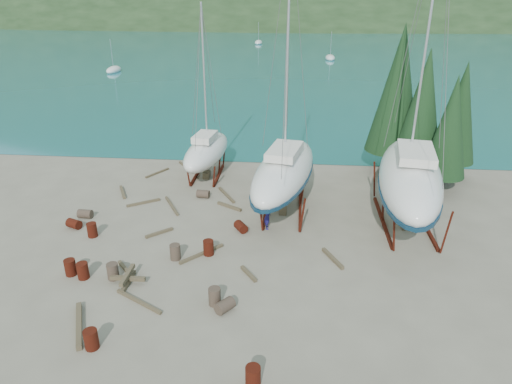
# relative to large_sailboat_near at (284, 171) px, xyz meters

# --- Properties ---
(ground) EXTENTS (600.00, 600.00, 0.00)m
(ground) POSITION_rel_large_sailboat_near_xyz_m (-2.72, -6.04, -2.82)
(ground) COLOR #686152
(ground) RESTS_ON ground
(bay_water) EXTENTS (700.00, 700.00, 0.00)m
(bay_water) POSITION_rel_large_sailboat_near_xyz_m (-2.72, 308.96, -2.82)
(bay_water) COLOR #176174
(bay_water) RESTS_ON ground
(far_hill) EXTENTS (800.00, 360.00, 110.00)m
(far_hill) POSITION_rel_large_sailboat_near_xyz_m (-2.72, 313.96, -2.82)
(far_hill) COLOR black
(far_hill) RESTS_ON ground
(far_house_left) EXTENTS (6.60, 5.60, 5.60)m
(far_house_left) POSITION_rel_large_sailboat_near_xyz_m (-62.72, 183.96, 0.10)
(far_house_left) COLOR beige
(far_house_left) RESTS_ON ground
(far_house_center) EXTENTS (6.60, 5.60, 5.60)m
(far_house_center) POSITION_rel_large_sailboat_near_xyz_m (-22.72, 183.96, 0.10)
(far_house_center) COLOR beige
(far_house_center) RESTS_ON ground
(far_house_right) EXTENTS (6.60, 5.60, 5.60)m
(far_house_right) POSITION_rel_large_sailboat_near_xyz_m (27.28, 183.96, 0.10)
(far_house_right) COLOR beige
(far_house_right) RESTS_ON ground
(cypress_near_right) EXTENTS (3.60, 3.60, 10.00)m
(cypress_near_right) POSITION_rel_large_sailboat_near_xyz_m (9.78, 5.96, 2.97)
(cypress_near_right) COLOR black
(cypress_near_right) RESTS_ON ground
(cypress_mid_right) EXTENTS (3.06, 3.06, 8.50)m
(cypress_mid_right) POSITION_rel_large_sailboat_near_xyz_m (11.28, 3.96, 2.10)
(cypress_mid_right) COLOR black
(cypress_mid_right) RESTS_ON ground
(cypress_back_left) EXTENTS (4.14, 4.14, 11.50)m
(cypress_back_left) POSITION_rel_large_sailboat_near_xyz_m (8.28, 7.96, 3.84)
(cypress_back_left) COLOR black
(cypress_back_left) RESTS_ON ground
(cypress_far_right) EXTENTS (3.24, 3.24, 9.00)m
(cypress_far_right) POSITION_rel_large_sailboat_near_xyz_m (12.78, 6.96, 2.39)
(cypress_far_right) COLOR black
(cypress_far_right) RESTS_ON ground
(moored_boat_left) EXTENTS (2.00, 5.00, 6.05)m
(moored_boat_left) POSITION_rel_large_sailboat_near_xyz_m (-32.72, 53.96, -2.43)
(moored_boat_left) COLOR silver
(moored_boat_left) RESTS_ON ground
(moored_boat_mid) EXTENTS (2.00, 5.00, 6.05)m
(moored_boat_mid) POSITION_rel_large_sailboat_near_xyz_m (7.28, 73.96, -2.43)
(moored_boat_mid) COLOR silver
(moored_boat_mid) RESTS_ON ground
(moored_boat_far) EXTENTS (2.00, 5.00, 6.05)m
(moored_boat_far) POSITION_rel_large_sailboat_near_xyz_m (-10.72, 103.96, -2.43)
(moored_boat_far) COLOR silver
(moored_boat_far) RESTS_ON ground
(large_sailboat_near) EXTENTS (5.34, 11.53, 17.51)m
(large_sailboat_near) POSITION_rel_large_sailboat_near_xyz_m (0.00, 0.00, 0.00)
(large_sailboat_near) COLOR silver
(large_sailboat_near) RESTS_ON ground
(large_sailboat_far) EXTENTS (5.49, 12.92, 19.78)m
(large_sailboat_far) POSITION_rel_large_sailboat_near_xyz_m (7.68, -1.30, 0.41)
(large_sailboat_far) COLOR silver
(large_sailboat_far) RESTS_ON ground
(small_sailboat_shore) EXTENTS (3.49, 8.29, 12.85)m
(small_sailboat_shore) POSITION_rel_large_sailboat_near_xyz_m (-6.23, 5.52, -0.71)
(small_sailboat_shore) COLOR silver
(small_sailboat_shore) RESTS_ON ground
(worker) EXTENTS (0.45, 0.63, 1.63)m
(worker) POSITION_rel_large_sailboat_near_xyz_m (-0.89, -2.75, -2.00)
(worker) COLOR #171356
(worker) RESTS_ON ground
(drum_0) EXTENTS (0.58, 0.58, 0.88)m
(drum_0) POSITION_rel_large_sailboat_near_xyz_m (-10.70, -8.74, -2.38)
(drum_0) COLOR #4F150D
(drum_0) RESTS_ON ground
(drum_1) EXTENTS (1.00, 1.05, 0.58)m
(drum_1) POSITION_rel_large_sailboat_near_xyz_m (-2.28, -10.92, -2.53)
(drum_1) COLOR #2D2823
(drum_1) RESTS_ON ground
(drum_2) EXTENTS (1.04, 0.88, 0.58)m
(drum_2) POSITION_rel_large_sailboat_near_xyz_m (-12.86, -3.82, -2.53)
(drum_2) COLOR #4F150D
(drum_2) RESTS_ON ground
(drum_3) EXTENTS (0.58, 0.58, 0.88)m
(drum_3) POSITION_rel_large_sailboat_near_xyz_m (-7.38, -13.78, -2.38)
(drum_3) COLOR #4F150D
(drum_3) RESTS_ON ground
(drum_4) EXTENTS (1.04, 0.90, 0.58)m
(drum_4) POSITION_rel_large_sailboat_near_xyz_m (-1.71, 6.68, -2.53)
(drum_4) COLOR #4F150D
(drum_4) RESTS_ON ground
(drum_5) EXTENTS (0.58, 0.58, 0.88)m
(drum_5) POSITION_rel_large_sailboat_near_xyz_m (-5.67, -6.75, -2.38)
(drum_5) COLOR #2D2823
(drum_5) RESTS_ON ground
(drum_6) EXTENTS (0.97, 1.05, 0.58)m
(drum_6) POSITION_rel_large_sailboat_near_xyz_m (-2.48, -3.26, -2.53)
(drum_6) COLOR #4F150D
(drum_6) RESTS_ON ground
(drum_7) EXTENTS (0.58, 0.58, 0.88)m
(drum_7) POSITION_rel_large_sailboat_near_xyz_m (-0.56, -15.13, -2.38)
(drum_7) COLOR #4F150D
(drum_7) RESTS_ON ground
(drum_8) EXTENTS (0.58, 0.58, 0.88)m
(drum_8) POSITION_rel_large_sailboat_near_xyz_m (-11.27, -4.74, -2.38)
(drum_8) COLOR #4F150D
(drum_8) RESTS_ON ground
(drum_9) EXTENTS (0.93, 0.66, 0.58)m
(drum_9) POSITION_rel_large_sailboat_near_xyz_m (-5.76, 1.40, -2.53)
(drum_9) COLOR #2D2823
(drum_9) RESTS_ON ground
(drum_13) EXTENTS (0.58, 0.58, 0.88)m
(drum_13) POSITION_rel_large_sailboat_near_xyz_m (-9.92, -8.98, -2.38)
(drum_13) COLOR #4F150D
(drum_13) RESTS_ON ground
(drum_14) EXTENTS (0.58, 0.58, 0.88)m
(drum_14) POSITION_rel_large_sailboat_near_xyz_m (-3.94, -6.12, -2.38)
(drum_14) COLOR #4F150D
(drum_14) RESTS_ON ground
(drum_15) EXTENTS (0.91, 0.62, 0.58)m
(drum_15) POSITION_rel_large_sailboat_near_xyz_m (-12.76, -2.43, -2.53)
(drum_15) COLOR #2D2823
(drum_15) RESTS_ON ground
(drum_16) EXTENTS (0.58, 0.58, 0.88)m
(drum_16) POSITION_rel_large_sailboat_near_xyz_m (-8.37, -8.89, -2.38)
(drum_16) COLOR #2D2823
(drum_16) RESTS_ON ground
(drum_17) EXTENTS (0.58, 0.58, 0.88)m
(drum_17) POSITION_rel_large_sailboat_near_xyz_m (-2.83, -10.48, -2.38)
(drum_17) COLOR #2D2823
(drum_17) RESTS_ON ground
(timber_0) EXTENTS (1.39, 2.19, 0.14)m
(timber_0) POSITION_rel_large_sailboat_near_xyz_m (-10.38, 5.65, -2.75)
(timber_0) COLOR brown
(timber_0) RESTS_ON ground
(timber_1) EXTENTS (1.12, 1.98, 0.19)m
(timber_1) POSITION_rel_large_sailboat_near_xyz_m (2.94, -6.06, -2.72)
(timber_1) COLOR brown
(timber_1) RESTS_ON ground
(timber_2) EXTENTS (1.17, 2.05, 0.19)m
(timber_2) POSITION_rel_large_sailboat_near_xyz_m (-11.78, 1.62, -2.73)
(timber_2) COLOR brown
(timber_2) RESTS_ON ground
(timber_3) EXTENTS (2.66, 1.61, 0.15)m
(timber_3) POSITION_rel_large_sailboat_near_xyz_m (-6.44, -10.71, -2.75)
(timber_3) COLOR brown
(timber_3) RESTS_ON ground
(timber_4) EXTENTS (1.45, 1.34, 0.17)m
(timber_4) POSITION_rel_large_sailboat_near_xyz_m (-7.37, -4.09, -2.74)
(timber_4) COLOR brown
(timber_4) RESTS_ON ground
(timber_5) EXTENTS (2.13, 2.24, 0.16)m
(timber_5) POSITION_rel_large_sailboat_near_xyz_m (-4.32, -6.23, -2.74)
(timber_5) COLOR brown
(timber_5) RESTS_ON ground
(timber_6) EXTENTS (1.83, 1.22, 0.19)m
(timber_6) POSITION_rel_large_sailboat_near_xyz_m (0.16, 2.99, -2.73)
(timber_6) COLOR brown
(timber_6) RESTS_ON ground
(timber_7) EXTENTS (1.00, 1.32, 0.17)m
(timber_7) POSITION_rel_large_sailboat_near_xyz_m (-1.50, -7.95, -2.73)
(timber_7) COLOR brown
(timber_7) RESTS_ON ground
(timber_8) EXTENTS (1.82, 1.22, 0.19)m
(timber_8) POSITION_rel_large_sailboat_near_xyz_m (-3.67, -0.05, -2.73)
(timber_8) COLOR brown
(timber_8) RESTS_ON ground
(timber_9) EXTENTS (1.76, 2.22, 0.15)m
(timber_9) POSITION_rel_large_sailboat_near_xyz_m (-8.38, 7.23, -2.75)
(timber_9) COLOR brown
(timber_9) RESTS_ON ground
(timber_10) EXTENTS (1.57, 2.51, 0.16)m
(timber_10) POSITION_rel_large_sailboat_near_xyz_m (-4.15, 1.86, -2.74)
(timber_10) COLOR brown
(timber_10) RESTS_ON ground
(timber_12) EXTENTS (1.37, 1.55, 0.17)m
(timber_12) POSITION_rel_large_sailboat_near_xyz_m (-8.00, -8.16, -2.74)
(timber_12) COLOR brown
(timber_12) RESTS_ON ground
(timber_15) EXTENTS (1.65, 2.75, 0.15)m
(timber_15) POSITION_rel_large_sailboat_near_xyz_m (-7.62, -0.27, -2.75)
(timber_15) COLOR brown
(timber_15) RESTS_ON ground
(timber_16) EXTENTS (1.51, 2.89, 0.23)m
(timber_16) POSITION_rel_large_sailboat_near_xyz_m (-8.49, -12.62, -2.71)
(timber_16) COLOR brown
(timber_16) RESTS_ON ground
(timber_17) EXTENTS (2.03, 1.43, 0.16)m
(timber_17) POSITION_rel_large_sailboat_near_xyz_m (-9.69, 0.02, -2.74)
(timber_17) COLOR brown
(timber_17) RESTS_ON ground
(timber_pile_fore) EXTENTS (1.80, 1.80, 0.60)m
(timber_pile_fore) POSITION_rel_large_sailboat_near_xyz_m (-7.48, -9.23, -2.52)
(timber_pile_fore) COLOR brown
(timber_pile_fore) RESTS_ON ground
(timber_pile_aft) EXTENTS (1.80, 1.80, 0.60)m
(timber_pile_aft) POSITION_rel_large_sailboat_near_xyz_m (-0.33, 1.06, -2.52)
(timber_pile_aft) COLOR brown
(timber_pile_aft) RESTS_ON ground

